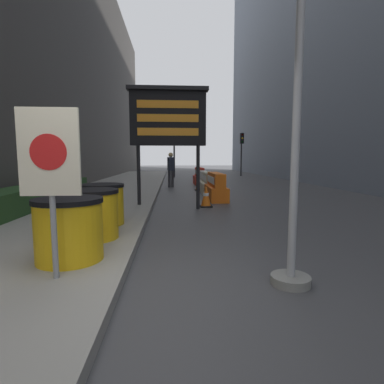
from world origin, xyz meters
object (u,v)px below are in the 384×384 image
(traffic_light_near_curb, at_px, (174,134))
(barrel_drum_foreground, at_px, (69,229))
(barrel_drum_middle, at_px, (92,214))
(message_board, at_px, (168,119))
(traffic_cone_near, at_px, (209,177))
(jersey_barrier_white, at_px, (203,180))
(traffic_cone_mid, at_px, (206,196))
(warning_sign, at_px, (50,164))
(jersey_barrier_orange_far, at_px, (216,188))
(jersey_barrier_red_striped, at_px, (199,177))
(pedestrian_worker, at_px, (171,167))
(barrel_drum_back, at_px, (102,204))
(traffic_cone_far, at_px, (198,184))
(traffic_light_far_side, at_px, (242,145))
(jersey_barrier_cream, at_px, (209,184))

(traffic_light_near_curb, bearing_deg, barrel_drum_foreground, -94.48)
(barrel_drum_middle, bearing_deg, traffic_light_near_curb, 85.29)
(message_board, bearing_deg, traffic_cone_near, 75.59)
(jersey_barrier_white, bearing_deg, traffic_cone_mid, -95.17)
(traffic_cone_mid, bearing_deg, barrel_drum_middle, -120.58)
(barrel_drum_foreground, xyz_separation_m, traffic_cone_mid, (2.29, 4.89, -0.22))
(message_board, bearing_deg, warning_sign, -102.59)
(jersey_barrier_orange_far, distance_m, traffic_cone_near, 6.85)
(barrel_drum_foreground, xyz_separation_m, jersey_barrier_red_striped, (2.82, 12.81, -0.13))
(pedestrian_worker, bearing_deg, barrel_drum_back, -19.27)
(barrel_drum_middle, distance_m, traffic_cone_far, 8.88)
(traffic_cone_near, relative_size, traffic_cone_mid, 1.10)
(barrel_drum_back, bearing_deg, barrel_drum_middle, -85.84)
(message_board, height_order, traffic_cone_far, message_board)
(jersey_barrier_red_striped, bearing_deg, traffic_cone_near, 38.86)
(barrel_drum_foreground, distance_m, warning_sign, 1.02)
(jersey_barrier_white, distance_m, jersey_barrier_red_striped, 2.06)
(traffic_cone_far, bearing_deg, warning_sign, -103.48)
(jersey_barrier_orange_far, bearing_deg, warning_sign, -111.34)
(barrel_drum_middle, relative_size, traffic_light_far_side, 0.24)
(pedestrian_worker, bearing_deg, barrel_drum_middle, -18.00)
(warning_sign, bearing_deg, traffic_light_near_curb, 85.79)
(jersey_barrier_white, bearing_deg, traffic_cone_far, -105.84)
(barrel_drum_foreground, relative_size, jersey_barrier_red_striped, 0.43)
(jersey_barrier_red_striped, height_order, pedestrian_worker, pedestrian_worker)
(jersey_barrier_white, distance_m, traffic_light_far_side, 10.65)
(jersey_barrier_cream, relative_size, traffic_light_far_side, 0.52)
(barrel_drum_middle, height_order, jersey_barrier_orange_far, barrel_drum_middle)
(barrel_drum_back, xyz_separation_m, jersey_barrier_orange_far, (2.88, 4.41, -0.13))
(traffic_light_near_curb, bearing_deg, traffic_cone_near, -70.33)
(jersey_barrier_orange_far, bearing_deg, jersey_barrier_white, 90.00)
(message_board, height_order, pedestrian_worker, message_board)
(barrel_drum_foreground, distance_m, jersey_barrier_red_striped, 13.11)
(message_board, distance_m, jersey_barrier_orange_far, 3.27)
(jersey_barrier_cream, distance_m, traffic_cone_near, 4.75)
(jersey_barrier_orange_far, distance_m, traffic_cone_far, 3.09)
(barrel_drum_back, distance_m, jersey_barrier_cream, 7.13)
(barrel_drum_foreground, height_order, traffic_light_near_curb, traffic_light_near_curb)
(traffic_cone_near, height_order, traffic_light_near_curb, traffic_light_near_curb)
(jersey_barrier_cream, xyz_separation_m, traffic_cone_far, (-0.33, 0.97, -0.09))
(barrel_drum_back, relative_size, traffic_light_far_side, 0.24)
(jersey_barrier_orange_far, relative_size, traffic_cone_near, 2.93)
(jersey_barrier_cream, height_order, jersey_barrier_red_striped, jersey_barrier_red_striped)
(barrel_drum_back, bearing_deg, pedestrian_worker, 81.77)
(barrel_drum_middle, bearing_deg, message_board, 71.40)
(traffic_cone_near, height_order, traffic_light_far_side, traffic_light_far_side)
(jersey_barrier_white, bearing_deg, barrel_drum_middle, -106.12)
(barrel_drum_middle, relative_size, jersey_barrier_white, 0.52)
(message_board, bearing_deg, jersey_barrier_orange_far, 49.97)
(traffic_cone_far, bearing_deg, traffic_cone_near, 75.58)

